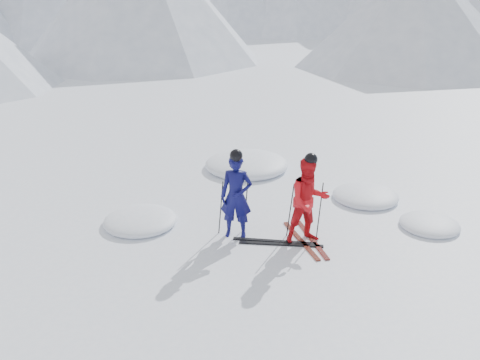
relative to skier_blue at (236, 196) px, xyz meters
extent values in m
plane|color=white|center=(2.09, -0.13, -0.90)|extent=(160.00, 160.00, 0.00)
cone|color=#B2BCD1|center=(14.09, 19.87, 2.35)|extent=(14.00, 14.00, 6.50)
imported|color=#0C0C4B|center=(0.00, 0.00, 0.00)|extent=(0.76, 0.63, 1.79)
imported|color=red|center=(1.39, -0.47, 0.00)|extent=(0.92, 0.75, 1.79)
cylinder|color=black|center=(-0.30, 0.15, -0.30)|extent=(0.12, 0.08, 1.19)
cylinder|color=black|center=(0.25, 0.25, -0.30)|extent=(0.12, 0.07, 1.19)
cylinder|color=black|center=(1.09, -0.22, -0.30)|extent=(0.12, 0.09, 1.19)
cylinder|color=black|center=(1.69, -0.32, -0.30)|extent=(0.12, 0.08, 1.19)
cube|color=black|center=(1.27, -0.47, -0.88)|extent=(0.30, 1.70, 0.03)
cube|color=black|center=(1.51, -0.47, -0.88)|extent=(0.18, 1.70, 0.03)
cube|color=black|center=(0.72, -0.41, -0.88)|extent=(1.64, 0.61, 0.03)
cube|color=black|center=(0.82, -0.56, -0.88)|extent=(1.66, 0.56, 0.03)
ellipsoid|color=white|center=(-1.98, 0.92, -0.90)|extent=(1.61, 1.61, 0.35)
ellipsoid|color=white|center=(3.43, 1.34, -0.90)|extent=(1.60, 1.60, 0.35)
ellipsoid|color=white|center=(0.97, 3.98, -0.90)|extent=(2.36, 2.36, 0.52)
ellipsoid|color=white|center=(4.19, -0.34, -0.90)|extent=(1.28, 1.28, 0.28)
camera|label=1|loc=(-1.58, -9.33, 4.10)|focal=38.00mm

